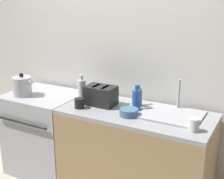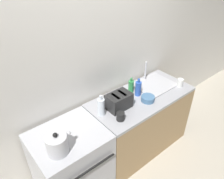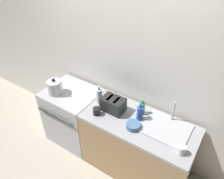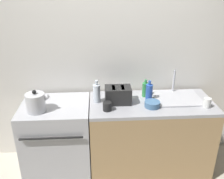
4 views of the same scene
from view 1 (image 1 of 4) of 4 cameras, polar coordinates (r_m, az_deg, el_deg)
name	(u,v)px [view 1 (image 1 of 4)]	position (r m, az deg, el deg)	size (l,w,h in m)	color
wall_back	(109,53)	(3.21, -0.58, 6.62)	(8.00, 0.05, 2.60)	silver
stove	(46,132)	(3.49, -12.01, -7.55)	(0.74, 0.67, 0.88)	#B7B7BC
counter_block	(135,156)	(2.98, 4.28, -12.00)	(1.37, 0.64, 0.88)	tan
kettle	(22,86)	(3.32, -16.09, 0.61)	(0.25, 0.19, 0.24)	silver
toaster	(101,95)	(2.93, -2.07, -1.08)	(0.28, 0.19, 0.18)	black
sink_tray	(172,114)	(2.75, 10.94, -4.36)	(0.51, 0.43, 0.28)	#B7B7BC
bottle_green	(138,97)	(2.91, 4.84, -1.39)	(0.07, 0.07, 0.20)	#338C47
bottle_blue	(136,99)	(2.81, 4.46, -1.83)	(0.08, 0.08, 0.23)	#2D56B7
bottle_clear	(82,90)	(3.07, -5.53, -0.01)	(0.08, 0.08, 0.25)	silver
cup_white	(194,125)	(2.47, 14.80, -6.27)	(0.08, 0.08, 0.10)	white
cup_black	(79,103)	(2.87, -5.99, -2.51)	(0.09, 0.09, 0.09)	black
bowl	(129,112)	(2.69, 3.10, -4.18)	(0.16, 0.16, 0.06)	teal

